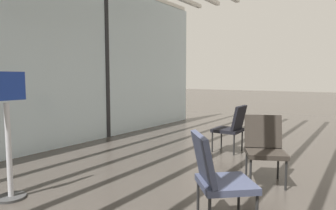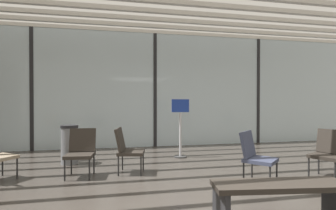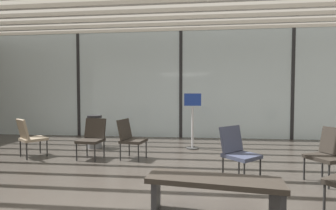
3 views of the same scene
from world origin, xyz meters
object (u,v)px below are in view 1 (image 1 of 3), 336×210
lounge_chair_3 (217,174)px  info_sign (8,140)px  lounge_chair_1 (264,145)px  lounge_chair_0 (232,126)px

lounge_chair_3 → info_sign: (-0.74, 2.20, 0.18)m
lounge_chair_1 → lounge_chair_0: bearing=101.4°
lounge_chair_0 → info_sign: size_ratio=0.60×
lounge_chair_0 → info_sign: (-3.42, 1.26, 0.18)m
lounge_chair_0 → lounge_chair_3: same height
info_sign → lounge_chair_0: bearing=-20.3°
lounge_chair_1 → lounge_chair_3: 1.45m
lounge_chair_0 → lounge_chair_3: bearing=18.3°
lounge_chair_1 → info_sign: bearing=-161.4°
lounge_chair_1 → info_sign: info_sign is taller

